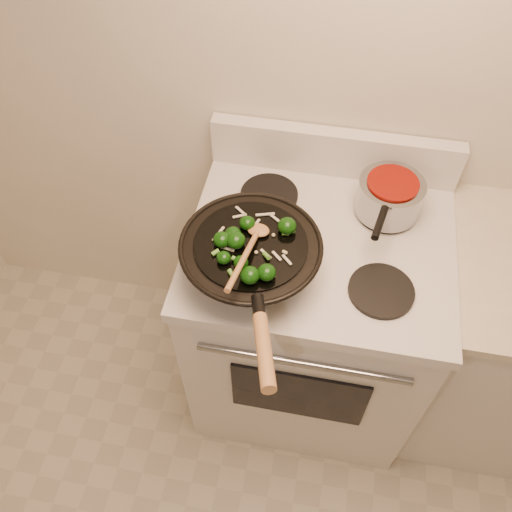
# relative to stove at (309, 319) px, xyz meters

# --- Properties ---
(stove) EXTENTS (0.78, 0.67, 1.08)m
(stove) POSITION_rel_stove_xyz_m (0.00, 0.00, 0.00)
(stove) COLOR silver
(stove) RESTS_ON ground
(wok) EXTENTS (0.38, 0.62, 0.20)m
(wok) POSITION_rel_stove_xyz_m (-0.18, -0.16, 0.53)
(wok) COLOR black
(wok) RESTS_ON stove
(stirfry) EXTENTS (0.22, 0.26, 0.04)m
(stirfry) POSITION_rel_stove_xyz_m (-0.18, -0.18, 0.60)
(stirfry) COLOR #0C3308
(stirfry) RESTS_ON wok
(wooden_spoon) EXTENTS (0.07, 0.27, 0.08)m
(wooden_spoon) POSITION_rel_stove_xyz_m (-0.18, -0.18, 0.61)
(wooden_spoon) COLOR #A57141
(wooden_spoon) RESTS_ON wok
(saucepan) EXTENTS (0.19, 0.31, 0.11)m
(saucepan) POSITION_rel_stove_xyz_m (0.18, 0.15, 0.52)
(saucepan) COLOR gray
(saucepan) RESTS_ON stove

